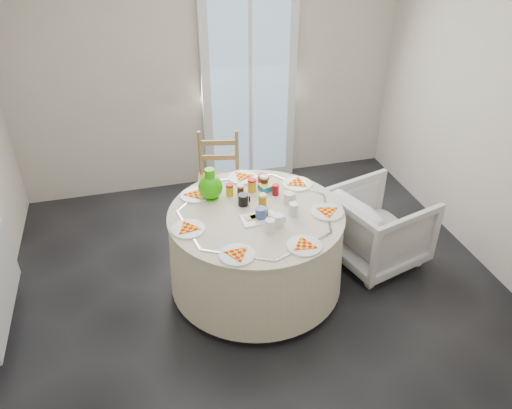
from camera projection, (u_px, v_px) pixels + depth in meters
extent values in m
plane|color=black|center=(262.00, 296.00, 4.07)|extent=(4.00, 4.00, 0.00)
cube|color=#BCB5A3|center=(209.00, 66.00, 5.00)|extent=(4.00, 0.02, 2.60)
cube|color=silver|center=(249.00, 89.00, 5.18)|extent=(1.00, 0.08, 2.10)
cylinder|color=beige|center=(256.00, 249.00, 3.99)|extent=(1.39, 1.39, 0.70)
imported|color=silver|center=(379.00, 222.00, 4.29)|extent=(0.85, 0.88, 0.74)
cube|color=#1684B3|center=(268.00, 183.00, 4.06)|extent=(0.16, 0.14, 0.06)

